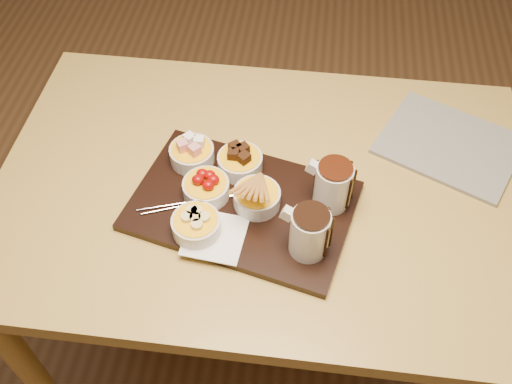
# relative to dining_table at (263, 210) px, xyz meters

# --- Properties ---
(ground) EXTENTS (5.00, 5.00, 0.00)m
(ground) POSITION_rel_dining_table_xyz_m (0.00, 0.00, -0.65)
(ground) COLOR brown
(ground) RESTS_ON ground
(dining_table) EXTENTS (1.20, 0.80, 0.75)m
(dining_table) POSITION_rel_dining_table_xyz_m (0.00, 0.00, 0.00)
(dining_table) COLOR #B29242
(dining_table) RESTS_ON ground
(serving_board) EXTENTS (0.52, 0.40, 0.02)m
(serving_board) POSITION_rel_dining_table_xyz_m (-0.04, -0.08, 0.11)
(serving_board) COLOR black
(serving_board) RESTS_ON dining_table
(napkin) EXTENTS (0.13, 0.13, 0.00)m
(napkin) POSITION_rel_dining_table_xyz_m (-0.08, -0.17, 0.12)
(napkin) COLOR white
(napkin) RESTS_ON serving_board
(bowl_marshmallows) EXTENTS (0.10, 0.10, 0.04)m
(bowl_marshmallows) POSITION_rel_dining_table_xyz_m (-0.17, 0.03, 0.14)
(bowl_marshmallows) COLOR beige
(bowl_marshmallows) RESTS_ON serving_board
(bowl_cake) EXTENTS (0.10, 0.10, 0.04)m
(bowl_cake) POSITION_rel_dining_table_xyz_m (-0.05, 0.02, 0.14)
(bowl_cake) COLOR beige
(bowl_cake) RESTS_ON serving_board
(bowl_strawberries) EXTENTS (0.10, 0.10, 0.04)m
(bowl_strawberries) POSITION_rel_dining_table_xyz_m (-0.12, -0.06, 0.14)
(bowl_strawberries) COLOR beige
(bowl_strawberries) RESTS_ON serving_board
(bowl_biscotti) EXTENTS (0.10, 0.10, 0.04)m
(bowl_biscotti) POSITION_rel_dining_table_xyz_m (-0.01, -0.07, 0.14)
(bowl_biscotti) COLOR beige
(bowl_biscotti) RESTS_ON serving_board
(bowl_bananas) EXTENTS (0.10, 0.10, 0.04)m
(bowl_bananas) POSITION_rel_dining_table_xyz_m (-0.12, -0.16, 0.14)
(bowl_bananas) COLOR beige
(bowl_bananas) RESTS_ON serving_board
(pitcher_dark_chocolate) EXTENTS (0.09, 0.09, 0.11)m
(pitcher_dark_chocolate) POSITION_rel_dining_table_xyz_m (0.11, -0.17, 0.17)
(pitcher_dark_chocolate) COLOR silver
(pitcher_dark_chocolate) RESTS_ON serving_board
(pitcher_milk_chocolate) EXTENTS (0.09, 0.09, 0.11)m
(pitcher_milk_chocolate) POSITION_rel_dining_table_xyz_m (0.15, -0.05, 0.17)
(pitcher_milk_chocolate) COLOR silver
(pitcher_milk_chocolate) RESTS_ON serving_board
(fondue_skewers) EXTENTS (0.11, 0.26, 0.01)m
(fondue_skewers) POSITION_rel_dining_table_xyz_m (-0.13, -0.08, 0.12)
(fondue_skewers) COLOR silver
(fondue_skewers) RESTS_ON serving_board
(newspaper) EXTENTS (0.38, 0.35, 0.01)m
(newspaper) POSITION_rel_dining_table_xyz_m (0.42, 0.17, 0.10)
(newspaper) COLOR beige
(newspaper) RESTS_ON dining_table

